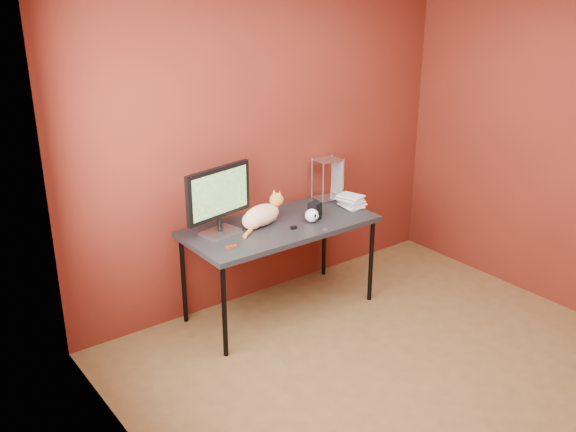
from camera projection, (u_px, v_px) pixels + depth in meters
room at (438, 177)px, 3.74m from camera, size 3.52×3.52×2.61m
desk at (280, 230)px, 4.95m from camera, size 1.50×0.70×0.75m
monitor at (219, 197)px, 4.65m from camera, size 0.58×0.24×0.51m
cat at (262, 215)px, 4.89m from camera, size 0.48×0.28×0.24m
skull_mug at (312, 216)px, 4.95m from camera, size 0.11×0.11×0.10m
speaker at (315, 211)px, 5.03m from camera, size 0.11×0.11×0.13m
book_stack at (346, 148)px, 5.09m from camera, size 0.20×0.24×1.01m
wire_rack at (327, 179)px, 5.42m from camera, size 0.22×0.19×0.36m
pocket_knife at (231, 247)px, 4.51m from camera, size 0.08×0.03×0.02m
black_gadget at (294, 228)px, 4.84m from camera, size 0.05×0.04×0.02m
washer at (325, 229)px, 4.83m from camera, size 0.04×0.04×0.00m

